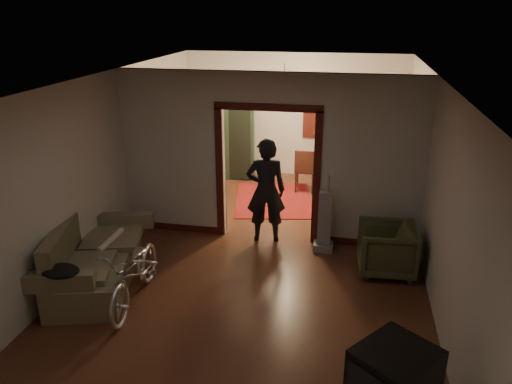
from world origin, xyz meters
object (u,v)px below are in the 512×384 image
(bicycle, at_px, (135,272))
(armchair, at_px, (386,249))
(locker, at_px, (235,141))
(sofa, at_px, (95,252))
(desk, at_px, (346,171))
(person, at_px, (266,191))

(bicycle, bearing_deg, armchair, 19.73)
(bicycle, height_order, locker, locker)
(sofa, relative_size, desk, 2.28)
(locker, bearing_deg, armchair, -58.79)
(person, relative_size, locker, 1.04)
(armchair, bearing_deg, desk, -173.17)
(sofa, xyz_separation_m, desk, (3.40, 4.88, -0.14))
(sofa, height_order, armchair, sofa)
(locker, height_order, desk, locker)
(sofa, bearing_deg, locker, 64.96)
(bicycle, distance_m, desk, 5.88)
(sofa, height_order, desk, sofa)
(bicycle, relative_size, armchair, 2.03)
(armchair, height_order, person, person)
(sofa, relative_size, bicycle, 1.25)
(bicycle, xyz_separation_m, armchair, (3.31, 1.47, -0.07))
(bicycle, xyz_separation_m, desk, (2.63, 5.26, -0.10))
(bicycle, distance_m, person, 2.64)
(person, bearing_deg, armchair, 148.49)
(desk, bearing_deg, bicycle, -127.05)
(armchair, xyz_separation_m, locker, (-3.21, 3.91, 0.48))
(bicycle, relative_size, locker, 0.98)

